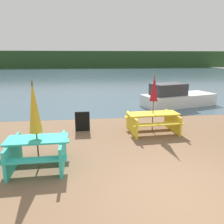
{
  "coord_description": "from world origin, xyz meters",
  "views": [
    {
      "loc": [
        -1.83,
        -3.55,
        2.78
      ],
      "look_at": [
        -0.92,
        3.91,
        0.85
      ],
      "focal_mm": 35.0,
      "sensor_mm": 36.0,
      "label": 1
    }
  ],
  "objects_px": {
    "umbrella_gold": "(34,107)",
    "signboard": "(82,121)",
    "boat": "(176,98)",
    "umbrella_crimson": "(154,89)",
    "picnic_table_yellow": "(153,120)",
    "picnic_table_teal": "(38,150)"
  },
  "relations": [
    {
      "from": "umbrella_gold",
      "to": "boat",
      "type": "bearing_deg",
      "value": 45.26
    },
    {
      "from": "signboard",
      "to": "umbrella_crimson",
      "type": "bearing_deg",
      "value": -8.55
    },
    {
      "from": "picnic_table_teal",
      "to": "umbrella_crimson",
      "type": "height_order",
      "value": "umbrella_crimson"
    },
    {
      "from": "umbrella_gold",
      "to": "boat",
      "type": "height_order",
      "value": "umbrella_gold"
    },
    {
      "from": "picnic_table_yellow",
      "to": "umbrella_crimson",
      "type": "bearing_deg",
      "value": 75.96
    },
    {
      "from": "umbrella_gold",
      "to": "signboard",
      "type": "bearing_deg",
      "value": 67.9
    },
    {
      "from": "boat",
      "to": "signboard",
      "type": "bearing_deg",
      "value": -160.5
    },
    {
      "from": "umbrella_gold",
      "to": "boat",
      "type": "xyz_separation_m",
      "value": [
        6.39,
        6.45,
        -1.1
      ]
    },
    {
      "from": "picnic_table_teal",
      "to": "umbrella_gold",
      "type": "relative_size",
      "value": 0.69
    },
    {
      "from": "umbrella_gold",
      "to": "signboard",
      "type": "height_order",
      "value": "umbrella_gold"
    },
    {
      "from": "umbrella_crimson",
      "to": "signboard",
      "type": "bearing_deg",
      "value": 171.45
    },
    {
      "from": "picnic_table_yellow",
      "to": "umbrella_crimson",
      "type": "xyz_separation_m",
      "value": [
        0.0,
        0.0,
        1.18
      ]
    },
    {
      "from": "umbrella_crimson",
      "to": "picnic_table_yellow",
      "type": "bearing_deg",
      "value": -104.04
    },
    {
      "from": "signboard",
      "to": "umbrella_gold",
      "type": "bearing_deg",
      "value": -112.1
    },
    {
      "from": "picnic_table_yellow",
      "to": "umbrella_gold",
      "type": "height_order",
      "value": "umbrella_gold"
    },
    {
      "from": "umbrella_crimson",
      "to": "signboard",
      "type": "xyz_separation_m",
      "value": [
        -2.62,
        0.39,
        -1.26
      ]
    },
    {
      "from": "picnic_table_teal",
      "to": "umbrella_crimson",
      "type": "distance_m",
      "value": 4.52
    },
    {
      "from": "picnic_table_teal",
      "to": "umbrella_gold",
      "type": "height_order",
      "value": "umbrella_gold"
    },
    {
      "from": "umbrella_gold",
      "to": "boat",
      "type": "distance_m",
      "value": 9.14
    },
    {
      "from": "umbrella_gold",
      "to": "signboard",
      "type": "distance_m",
      "value": 3.14
    },
    {
      "from": "picnic_table_yellow",
      "to": "boat",
      "type": "xyz_separation_m",
      "value": [
        2.68,
        4.15,
        0.03
      ]
    },
    {
      "from": "picnic_table_yellow",
      "to": "boat",
      "type": "distance_m",
      "value": 4.94
    }
  ]
}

